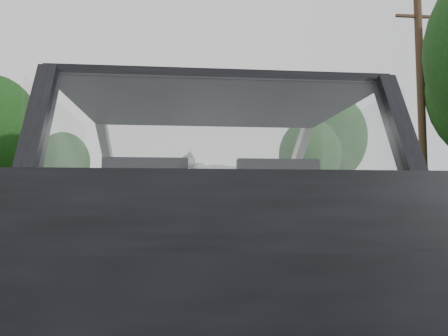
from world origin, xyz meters
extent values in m
plane|color=#272727|center=(0.00, 0.00, 0.00)|extent=(140.00, 140.00, 0.00)
cube|color=black|center=(0.00, 0.00, 0.72)|extent=(1.80, 4.00, 1.45)
cube|color=black|center=(0.00, 0.62, 0.85)|extent=(1.58, 0.45, 0.30)
cube|color=black|center=(-0.40, -0.29, 0.88)|extent=(0.50, 0.72, 0.42)
cube|color=black|center=(0.40, -0.29, 0.88)|extent=(0.50, 0.72, 0.42)
torus|color=black|center=(-0.40, 0.33, 0.92)|extent=(0.36, 0.36, 0.04)
ellipsoid|color=#999999|center=(0.12, 0.65, 1.08)|extent=(0.59, 0.26, 0.26)
cube|color=gray|center=(4.30, 10.00, 0.58)|extent=(0.05, 90.00, 0.32)
imported|color=#A9ABB1|center=(-1.23, 25.49, 0.79)|extent=(2.39, 5.00, 1.59)
cube|color=#116A1C|center=(5.33, 27.79, 1.28)|extent=(0.32, 1.02, 2.55)
cylinder|color=#4D3426|center=(8.65, 12.05, 4.36)|extent=(0.36, 0.36, 8.72)
camera|label=1|loc=(-0.19, -3.02, 0.82)|focal=35.00mm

